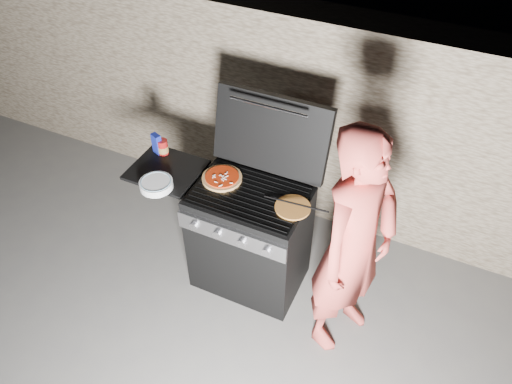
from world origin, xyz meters
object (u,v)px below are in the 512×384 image
at_px(gas_grill, 220,228).
at_px(person, 354,247).
at_px(sauce_jar, 163,147).
at_px(pizza_topped, 222,177).

relative_size(gas_grill, person, 0.76).
relative_size(gas_grill, sauce_jar, 11.23).
height_order(sauce_jar, person, person).
xyz_separation_m(sauce_jar, person, (1.57, -0.28, -0.08)).
height_order(gas_grill, pizza_topped, pizza_topped).
distance_m(pizza_topped, person, 1.04).
bearing_deg(pizza_topped, sauce_jar, 171.01).
height_order(gas_grill, person, person).
relative_size(pizza_topped, person, 0.16).
height_order(pizza_topped, sauce_jar, sauce_jar).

